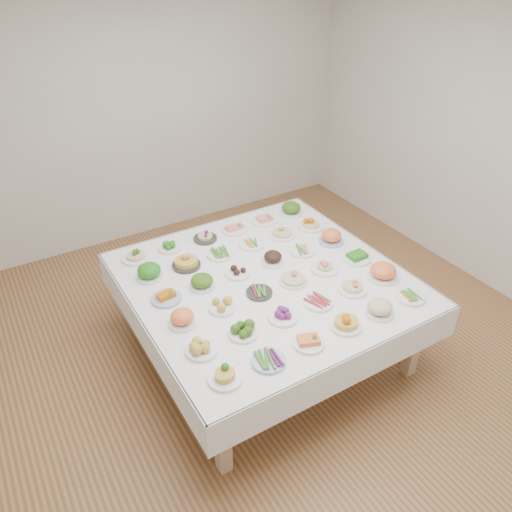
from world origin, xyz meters
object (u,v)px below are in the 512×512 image
display_table (266,285)px  dish_18 (166,296)px  dish_0 (225,374)px  dish_35 (291,208)px

display_table → dish_18: 0.81m
dish_0 → dish_18: bearing=90.0°
dish_18 → dish_35: dish_35 is taller
dish_35 → dish_0: bearing=-135.0°
dish_0 → dish_35: bearing=45.0°
dish_0 → display_table: bearing=45.0°
dish_0 → dish_18: size_ratio=0.95×
display_table → dish_0: 1.12m
display_table → dish_35: 1.13m
dish_0 → dish_35: (1.58, 1.59, 0.01)m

